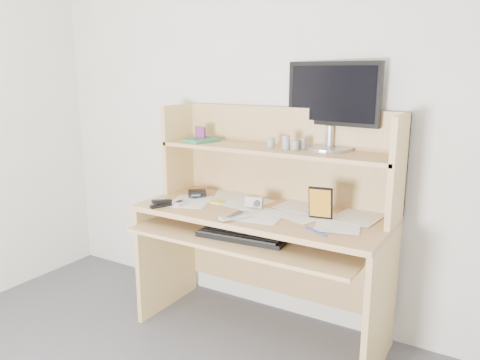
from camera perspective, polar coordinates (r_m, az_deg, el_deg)
The scene contains 19 objects.
back_wall at distance 2.78m, azimuth 5.89°, elevation 7.84°, with size 3.60×0.04×2.50m, color silver.
desk at distance 2.68m, azimuth 3.42°, elevation -4.45°, with size 1.40×0.70×1.30m.
paper_clutter at distance 2.60m, azimuth 2.60°, elevation -3.68°, with size 1.32×0.54×0.01m, color white.
keyboard at distance 2.46m, azimuth 0.32°, elevation -6.78°, with size 0.49×0.21×0.03m.
tv_remote at distance 2.44m, azimuth -0.58°, elevation -4.47°, with size 0.05×0.17×0.02m, color #9F9F9A.
flip_phone at distance 2.72m, azimuth -7.26°, elevation -2.68°, with size 0.04×0.08×0.02m, color silver.
stapler at distance 2.69m, azimuth -9.63°, elevation -2.77°, with size 0.03×0.12×0.04m, color black.
wallet at distance 2.90m, azimuth -5.25°, elevation -1.56°, with size 0.11×0.09×0.03m, color black.
sticky_note_pad at distance 2.75m, azimuth -2.70°, elevation -2.66°, with size 0.07×0.07×0.01m, color gold.
digital_camera at distance 2.63m, azimuth 1.75°, elevation -2.69°, with size 0.10×0.04×0.06m, color #B3B2B5.
game_case at distance 2.44m, azimuth 9.80°, elevation -2.77°, with size 0.12×0.01×0.17m, color black.
blue_pen at distance 2.27m, azimuth 9.22°, elevation -6.14°, with size 0.01×0.01×0.16m, color #1A29C3.
card_box at distance 2.89m, azimuth -4.85°, elevation 5.60°, with size 0.07×0.02×0.09m, color maroon.
shelf_book at distance 2.89m, azimuth -4.73°, elevation 4.87°, with size 0.14×0.20×0.02m, color #368945.
chip_stack_a at distance 2.64m, azimuth 3.80°, elevation 4.56°, with size 0.04×0.04×0.06m, color black.
chip_stack_b at distance 2.61m, azimuth 7.63°, elevation 4.41°, with size 0.04×0.04×0.06m, color silver.
chip_stack_c at distance 2.57m, azimuth 6.70°, elevation 4.19°, with size 0.04×0.04×0.05m, color black.
chip_stack_d at distance 2.58m, azimuth 5.61°, elevation 4.56°, with size 0.05×0.05×0.08m, color silver.
monitor at distance 2.63m, azimuth 11.17°, elevation 9.19°, with size 0.55×0.27×0.47m.
Camera 1 is at (1.18, -0.71, 1.50)m, focal length 35.00 mm.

